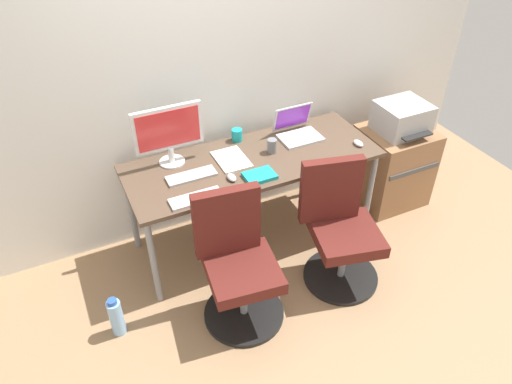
# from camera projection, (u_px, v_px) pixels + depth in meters

# --- Properties ---
(ground_plane) EXTENTS (5.28, 5.28, 0.00)m
(ground_plane) POSITION_uv_depth(u_px,v_px,m) (253.00, 237.00, 3.89)
(ground_plane) COLOR #9E7A56
(back_wall) EXTENTS (4.40, 0.04, 2.60)m
(back_wall) POSITION_uv_depth(u_px,v_px,m) (227.00, 64.00, 3.41)
(back_wall) COLOR white
(back_wall) RESTS_ON ground
(desk) EXTENTS (1.83, 0.69, 0.75)m
(desk) POSITION_uv_depth(u_px,v_px,m) (253.00, 166.00, 3.47)
(desk) COLOR brown
(desk) RESTS_ON ground
(office_chair_left) EXTENTS (0.54, 0.54, 0.94)m
(office_chair_left) POSITION_uv_depth(u_px,v_px,m) (238.00, 265.00, 3.06)
(office_chair_left) COLOR black
(office_chair_left) RESTS_ON ground
(office_chair_right) EXTENTS (0.54, 0.54, 0.94)m
(office_chair_right) POSITION_uv_depth(u_px,v_px,m) (340.00, 230.00, 3.33)
(office_chair_right) COLOR black
(office_chair_right) RESTS_ON ground
(side_cabinet) EXTENTS (0.55, 0.51, 0.68)m
(side_cabinet) POSITION_uv_depth(u_px,v_px,m) (392.00, 166.00, 4.10)
(side_cabinet) COLOR #996B47
(side_cabinet) RESTS_ON ground
(printer) EXTENTS (0.38, 0.40, 0.24)m
(printer) POSITION_uv_depth(u_px,v_px,m) (402.00, 118.00, 3.82)
(printer) COLOR #B7B7B7
(printer) RESTS_ON side_cabinet
(water_bottle_on_floor) EXTENTS (0.09, 0.09, 0.31)m
(water_bottle_on_floor) POSITION_uv_depth(u_px,v_px,m) (116.00, 317.00, 3.08)
(water_bottle_on_floor) COLOR #8CBFF2
(water_bottle_on_floor) RESTS_ON ground
(desktop_monitor) EXTENTS (0.48, 0.18, 0.43)m
(desktop_monitor) POSITION_uv_depth(u_px,v_px,m) (168.00, 132.00, 3.25)
(desktop_monitor) COLOR silver
(desktop_monitor) RESTS_ON desk
(open_laptop) EXTENTS (0.31, 0.28, 0.22)m
(open_laptop) POSITION_uv_depth(u_px,v_px,m) (297.00, 129.00, 3.66)
(open_laptop) COLOR silver
(open_laptop) RESTS_ON desk
(keyboard_by_monitor) EXTENTS (0.34, 0.12, 0.02)m
(keyboard_by_monitor) POSITION_uv_depth(u_px,v_px,m) (196.00, 198.00, 3.06)
(keyboard_by_monitor) COLOR silver
(keyboard_by_monitor) RESTS_ON desk
(keyboard_by_laptop) EXTENTS (0.34, 0.12, 0.02)m
(keyboard_by_laptop) POSITION_uv_depth(u_px,v_px,m) (191.00, 176.00, 3.25)
(keyboard_by_laptop) COLOR #B7B7B7
(keyboard_by_laptop) RESTS_ON desk
(mouse_by_monitor) EXTENTS (0.06, 0.10, 0.03)m
(mouse_by_monitor) POSITION_uv_depth(u_px,v_px,m) (358.00, 143.00, 3.57)
(mouse_by_monitor) COLOR silver
(mouse_by_monitor) RESTS_ON desk
(mouse_by_laptop) EXTENTS (0.06, 0.10, 0.03)m
(mouse_by_laptop) POSITION_uv_depth(u_px,v_px,m) (232.00, 177.00, 3.23)
(mouse_by_laptop) COLOR #B7B7B7
(mouse_by_laptop) RESTS_ON desk
(coffee_mug) EXTENTS (0.08, 0.08, 0.09)m
(coffee_mug) POSITION_uv_depth(u_px,v_px,m) (237.00, 135.00, 3.61)
(coffee_mug) COLOR teal
(coffee_mug) RESTS_ON desk
(pen_cup) EXTENTS (0.07, 0.07, 0.10)m
(pen_cup) POSITION_uv_depth(u_px,v_px,m) (272.00, 146.00, 3.47)
(pen_cup) COLOR slate
(pen_cup) RESTS_ON desk
(notebook) EXTENTS (0.21, 0.15, 0.03)m
(notebook) POSITION_uv_depth(u_px,v_px,m) (260.00, 176.00, 3.25)
(notebook) COLOR teal
(notebook) RESTS_ON desk
(paper_pile) EXTENTS (0.21, 0.30, 0.01)m
(paper_pile) POSITION_uv_depth(u_px,v_px,m) (231.00, 159.00, 3.42)
(paper_pile) COLOR white
(paper_pile) RESTS_ON desk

